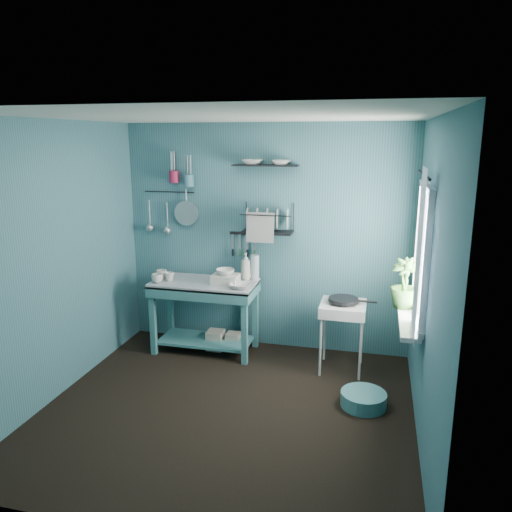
% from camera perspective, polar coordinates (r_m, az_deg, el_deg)
% --- Properties ---
extents(floor, '(3.20, 3.20, 0.00)m').
position_cam_1_polar(floor, '(4.62, -3.27, -17.07)').
color(floor, black).
rests_on(floor, ground).
extents(ceiling, '(3.20, 3.20, 0.00)m').
position_cam_1_polar(ceiling, '(3.99, -3.77, 15.67)').
color(ceiling, silver).
rests_on(ceiling, ground).
extents(wall_back, '(3.20, 0.00, 3.20)m').
position_cam_1_polar(wall_back, '(5.54, 1.11, 2.04)').
color(wall_back, '#34626B').
rests_on(wall_back, ground).
extents(wall_front, '(3.20, 0.00, 3.20)m').
position_cam_1_polar(wall_front, '(2.81, -12.76, -9.76)').
color(wall_front, '#34626B').
rests_on(wall_front, ground).
extents(wall_left, '(0.00, 3.00, 3.00)m').
position_cam_1_polar(wall_left, '(4.84, -21.90, -0.60)').
color(wall_left, '#34626B').
rests_on(wall_left, ground).
extents(wall_right, '(0.00, 3.00, 3.00)m').
position_cam_1_polar(wall_right, '(3.97, 19.16, -3.29)').
color(wall_right, '#34626B').
rests_on(wall_right, ground).
extents(work_counter, '(1.22, 0.77, 0.81)m').
position_cam_1_polar(work_counter, '(5.61, -5.84, -6.87)').
color(work_counter, '#387376').
rests_on(work_counter, floor).
extents(mug_left, '(0.12, 0.12, 0.10)m').
position_cam_1_polar(mug_left, '(5.51, -11.23, -2.51)').
color(mug_left, beige).
rests_on(mug_left, work_counter).
extents(mug_mid, '(0.14, 0.14, 0.09)m').
position_cam_1_polar(mug_mid, '(5.56, -9.86, -2.34)').
color(mug_mid, beige).
rests_on(mug_mid, work_counter).
extents(mug_right, '(0.17, 0.17, 0.10)m').
position_cam_1_polar(mug_right, '(5.66, -10.73, -2.07)').
color(mug_right, beige).
rests_on(mug_right, work_counter).
extents(wash_tub, '(0.28, 0.22, 0.10)m').
position_cam_1_polar(wash_tub, '(5.38, -3.52, -2.66)').
color(wash_tub, beige).
rests_on(wash_tub, work_counter).
extents(tub_bowl, '(0.19, 0.19, 0.06)m').
position_cam_1_polar(tub_bowl, '(5.36, -3.53, -1.83)').
color(tub_bowl, beige).
rests_on(tub_bowl, wash_tub).
extents(soap_bottle, '(0.11, 0.12, 0.30)m').
position_cam_1_polar(soap_bottle, '(5.51, -1.16, -1.17)').
color(soap_bottle, beige).
rests_on(soap_bottle, work_counter).
extents(water_bottle, '(0.09, 0.09, 0.28)m').
position_cam_1_polar(water_bottle, '(5.51, -0.10, -1.28)').
color(water_bottle, silver).
rests_on(water_bottle, work_counter).
extents(counter_bowl, '(0.22, 0.22, 0.05)m').
position_cam_1_polar(counter_bowl, '(5.21, -1.83, -3.44)').
color(counter_bowl, beige).
rests_on(counter_bowl, work_counter).
extents(hotplate_stand, '(0.51, 0.51, 0.72)m').
position_cam_1_polar(hotplate_stand, '(5.23, 9.78, -9.08)').
color(hotplate_stand, silver).
rests_on(hotplate_stand, floor).
extents(frying_pan, '(0.30, 0.30, 0.03)m').
position_cam_1_polar(frying_pan, '(5.09, 9.96, -4.95)').
color(frying_pan, black).
rests_on(frying_pan, hotplate_stand).
extents(knife_strip, '(0.32, 0.03, 0.03)m').
position_cam_1_polar(knife_strip, '(5.56, -1.40, 2.59)').
color(knife_strip, black).
rests_on(knife_strip, wall_back).
extents(dish_rack, '(0.57, 0.28, 0.32)m').
position_cam_1_polar(dish_rack, '(5.36, 1.32, 4.32)').
color(dish_rack, black).
rests_on(dish_rack, wall_back).
extents(upper_shelf, '(0.70, 0.19, 0.01)m').
position_cam_1_polar(upper_shelf, '(5.34, 1.09, 10.31)').
color(upper_shelf, black).
rests_on(upper_shelf, wall_back).
extents(shelf_bowl_left, '(0.23, 0.23, 0.05)m').
position_cam_1_polar(shelf_bowl_left, '(5.37, -0.41, 9.91)').
color(shelf_bowl_left, beige).
rests_on(shelf_bowl_left, upper_shelf).
extents(shelf_bowl_right, '(0.21, 0.21, 0.05)m').
position_cam_1_polar(shelf_bowl_right, '(5.31, 2.88, 9.85)').
color(shelf_bowl_right, beige).
rests_on(shelf_bowl_right, upper_shelf).
extents(utensil_cup_magenta, '(0.11, 0.11, 0.13)m').
position_cam_1_polar(utensil_cup_magenta, '(5.69, -9.35, 8.94)').
color(utensil_cup_magenta, '#9C1C3F').
rests_on(utensil_cup_magenta, wall_back).
extents(utensil_cup_teal, '(0.11, 0.11, 0.13)m').
position_cam_1_polar(utensil_cup_teal, '(5.63, -7.71, 8.55)').
color(utensil_cup_teal, teal).
rests_on(utensil_cup_teal, wall_back).
extents(colander, '(0.28, 0.03, 0.28)m').
position_cam_1_polar(colander, '(5.72, -7.97, 4.87)').
color(colander, '#ABAFB4').
rests_on(colander, wall_back).
extents(ladle_outer, '(0.01, 0.01, 0.30)m').
position_cam_1_polar(ladle_outer, '(5.91, -12.07, 4.84)').
color(ladle_outer, '#ABAFB4').
rests_on(ladle_outer, wall_back).
extents(ladle_inner, '(0.01, 0.01, 0.30)m').
position_cam_1_polar(ladle_inner, '(5.82, -10.11, 4.58)').
color(ladle_inner, '#ABAFB4').
rests_on(ladle_inner, wall_back).
extents(hook_rail, '(0.60, 0.01, 0.01)m').
position_cam_1_polar(hook_rail, '(5.79, -9.89, 7.23)').
color(hook_rail, black).
rests_on(hook_rail, wall_back).
extents(window_glass, '(0.00, 1.10, 1.10)m').
position_cam_1_polar(window_glass, '(4.37, 18.62, 0.26)').
color(window_glass, white).
rests_on(window_glass, wall_right).
extents(windowsill, '(0.16, 0.95, 0.04)m').
position_cam_1_polar(windowsill, '(4.52, 16.99, -6.98)').
color(windowsill, silver).
rests_on(windowsill, wall_right).
extents(curtain, '(0.00, 1.35, 1.35)m').
position_cam_1_polar(curtain, '(4.06, 18.08, 0.06)').
color(curtain, white).
rests_on(curtain, wall_right).
extents(curtain_rod, '(0.02, 1.05, 0.02)m').
position_cam_1_polar(curtain_rod, '(4.27, 18.66, 8.82)').
color(curtain_rod, black).
rests_on(curtain_rod, wall_right).
extents(potted_plant, '(0.28, 0.28, 0.45)m').
position_cam_1_polar(potted_plant, '(4.70, 16.63, -3.02)').
color(potted_plant, '#3A6E2C').
rests_on(potted_plant, windowsill).
extents(storage_tin_large, '(0.18, 0.18, 0.22)m').
position_cam_1_polar(storage_tin_large, '(5.73, -4.65, -9.55)').
color(storage_tin_large, gray).
rests_on(storage_tin_large, floor).
extents(storage_tin_small, '(0.15, 0.15, 0.20)m').
position_cam_1_polar(storage_tin_small, '(5.71, -2.62, -9.73)').
color(storage_tin_small, gray).
rests_on(storage_tin_small, floor).
extents(floor_basin, '(0.40, 0.40, 0.13)m').
position_cam_1_polar(floor_basin, '(4.72, 12.18, -15.72)').
color(floor_basin, teal).
rests_on(floor_basin, floor).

